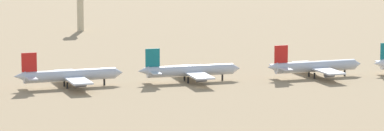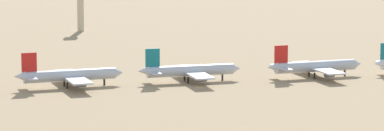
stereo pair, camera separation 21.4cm
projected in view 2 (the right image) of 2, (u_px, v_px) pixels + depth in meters
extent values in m
plane|color=#9E8460|center=(198.00, 88.00, 343.22)|extent=(4000.00, 4000.00, 0.00)
cylinder|color=silver|center=(70.00, 75.00, 343.14)|extent=(31.19, 6.51, 3.87)
cone|color=silver|center=(119.00, 73.00, 348.67)|extent=(3.21, 3.91, 3.68)
cone|color=silver|center=(19.00, 76.00, 337.51)|extent=(4.14, 3.61, 3.29)
cube|color=red|center=(29.00, 62.00, 337.91)|extent=(5.06, 0.91, 6.29)
cube|color=silver|center=(27.00, 75.00, 342.23)|extent=(3.65, 6.82, 0.35)
cube|color=silver|center=(32.00, 78.00, 335.02)|extent=(3.65, 6.82, 0.35)
cube|color=silver|center=(73.00, 77.00, 343.54)|extent=(9.21, 31.42, 0.54)
cylinder|color=slate|center=(71.00, 77.00, 350.83)|extent=(3.65, 2.42, 2.13)
cylinder|color=slate|center=(81.00, 84.00, 337.31)|extent=(3.65, 2.42, 2.13)
cylinder|color=black|center=(104.00, 82.00, 347.46)|extent=(0.68, 0.68, 2.13)
cylinder|color=black|center=(64.00, 83.00, 345.28)|extent=(0.68, 0.68, 2.13)
cylinder|color=black|center=(67.00, 86.00, 340.95)|extent=(0.68, 0.68, 2.13)
cylinder|color=silver|center=(190.00, 71.00, 353.56)|extent=(30.56, 4.67, 3.81)
cone|color=silver|center=(236.00, 68.00, 358.11)|extent=(2.96, 3.70, 3.62)
cone|color=silver|center=(143.00, 71.00, 348.93)|extent=(3.90, 3.34, 3.24)
cube|color=#14727A|center=(153.00, 58.00, 349.14)|extent=(4.96, 0.62, 6.19)
cube|color=silver|center=(150.00, 69.00, 353.46)|extent=(3.23, 6.56, 0.34)
cube|color=silver|center=(155.00, 73.00, 346.23)|extent=(3.23, 6.56, 0.34)
cube|color=silver|center=(193.00, 72.00, 353.91)|extent=(7.34, 30.64, 0.53)
cylinder|color=slate|center=(190.00, 73.00, 361.16)|extent=(3.49, 2.19, 2.09)
cylinder|color=slate|center=(202.00, 79.00, 347.60)|extent=(3.49, 2.19, 2.09)
cylinder|color=black|center=(222.00, 77.00, 357.19)|extent=(0.67, 0.67, 2.09)
cylinder|color=black|center=(185.00, 78.00, 355.79)|extent=(0.67, 0.67, 2.09)
cylinder|color=black|center=(188.00, 80.00, 351.45)|extent=(0.67, 0.67, 2.09)
cylinder|color=silver|center=(315.00, 66.00, 362.83)|extent=(30.58, 6.24, 3.80)
cone|color=silver|center=(357.00, 64.00, 368.17)|extent=(3.13, 3.83, 3.61)
cone|color=silver|center=(272.00, 67.00, 357.39)|extent=(4.05, 3.52, 3.23)
cube|color=red|center=(281.00, 54.00, 357.76)|extent=(4.96, 0.87, 6.17)
cube|color=silver|center=(277.00, 66.00, 362.01)|extent=(3.55, 6.68, 0.34)
cube|color=silver|center=(285.00, 69.00, 354.92)|extent=(3.55, 6.68, 0.34)
cube|color=silver|center=(318.00, 68.00, 363.22)|extent=(8.89, 30.80, 0.53)
cylinder|color=slate|center=(311.00, 68.00, 370.38)|extent=(3.57, 2.36, 2.09)
cylinder|color=slate|center=(329.00, 74.00, 357.08)|extent=(3.57, 2.36, 2.09)
cylinder|color=black|center=(345.00, 73.00, 367.01)|extent=(0.66, 0.66, 2.09)
cylinder|color=black|center=(309.00, 74.00, 364.94)|extent=(0.66, 0.66, 2.09)
cylinder|color=black|center=(315.00, 76.00, 360.69)|extent=(0.66, 0.66, 2.09)
cone|color=white|center=(378.00, 63.00, 366.71)|extent=(3.69, 3.14, 3.13)
cube|color=white|center=(382.00, 62.00, 371.04)|extent=(2.96, 6.26, 0.33)
cylinder|color=#C6B793|center=(80.00, 11.00, 496.97)|extent=(3.20, 3.20, 19.43)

